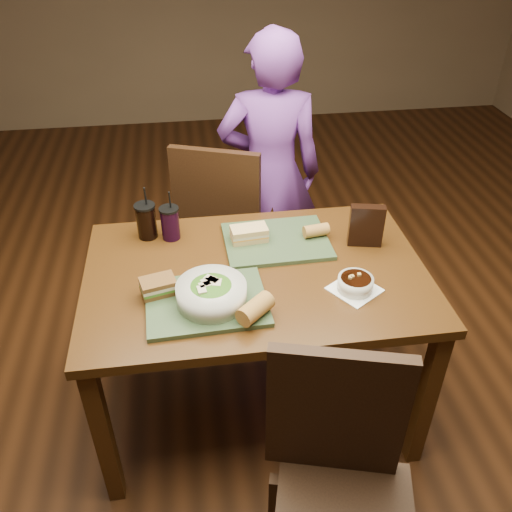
{
  "coord_description": "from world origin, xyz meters",
  "views": [
    {
      "loc": [
        -0.23,
        -1.63,
        1.99
      ],
      "look_at": [
        0.0,
        0.0,
        0.82
      ],
      "focal_mm": 38.0,
      "sensor_mm": 36.0,
      "label": 1
    }
  ],
  "objects_px": {
    "sandwich_near": "(158,286)",
    "cup_cola": "(146,221)",
    "tray_far": "(276,241)",
    "soup_bowl": "(355,284)",
    "sandwich_far": "(249,234)",
    "chip_bag": "(366,226)",
    "diner": "(270,174)",
    "salad_bowl": "(211,292)",
    "baguette_far": "(316,230)",
    "baguette_near": "(255,309)",
    "dining_table": "(256,289)",
    "chair_far": "(216,221)",
    "cup_berry": "(170,223)",
    "tray_near": "(207,302)",
    "chair_near": "(340,478)"
  },
  "relations": [
    {
      "from": "chair_far",
      "to": "diner",
      "type": "bearing_deg",
      "value": 23.61
    },
    {
      "from": "tray_far",
      "to": "sandwich_far",
      "type": "bearing_deg",
      "value": 173.31
    },
    {
      "from": "baguette_far",
      "to": "chip_bag",
      "type": "distance_m",
      "value": 0.2
    },
    {
      "from": "chip_bag",
      "to": "chair_near",
      "type": "bearing_deg",
      "value": -97.75
    },
    {
      "from": "sandwich_far",
      "to": "cup_berry",
      "type": "distance_m",
      "value": 0.33
    },
    {
      "from": "sandwich_far",
      "to": "cup_berry",
      "type": "height_order",
      "value": "cup_berry"
    },
    {
      "from": "chair_near",
      "to": "cup_cola",
      "type": "relative_size",
      "value": 4.06
    },
    {
      "from": "sandwich_near",
      "to": "cup_cola",
      "type": "distance_m",
      "value": 0.41
    },
    {
      "from": "sandwich_far",
      "to": "baguette_far",
      "type": "relative_size",
      "value": 1.48
    },
    {
      "from": "tray_far",
      "to": "soup_bowl",
      "type": "distance_m",
      "value": 0.41
    },
    {
      "from": "diner",
      "to": "salad_bowl",
      "type": "height_order",
      "value": "diner"
    },
    {
      "from": "sandwich_near",
      "to": "cup_cola",
      "type": "xyz_separation_m",
      "value": [
        -0.05,
        0.4,
        0.03
      ]
    },
    {
      "from": "tray_near",
      "to": "tray_far",
      "type": "bearing_deg",
      "value": 48.24
    },
    {
      "from": "salad_bowl",
      "to": "cup_berry",
      "type": "relative_size",
      "value": 1.12
    },
    {
      "from": "diner",
      "to": "cup_cola",
      "type": "relative_size",
      "value": 6.24
    },
    {
      "from": "soup_bowl",
      "to": "cup_berry",
      "type": "relative_size",
      "value": 0.99
    },
    {
      "from": "baguette_near",
      "to": "cup_cola",
      "type": "relative_size",
      "value": 0.57
    },
    {
      "from": "dining_table",
      "to": "chair_near",
      "type": "xyz_separation_m",
      "value": [
        0.14,
        -0.75,
        -0.13
      ]
    },
    {
      "from": "sandwich_near",
      "to": "tray_near",
      "type": "bearing_deg",
      "value": -22.24
    },
    {
      "from": "cup_cola",
      "to": "chip_bag",
      "type": "bearing_deg",
      "value": -11.81
    },
    {
      "from": "chair_far",
      "to": "sandwich_far",
      "type": "distance_m",
      "value": 0.59
    },
    {
      "from": "cup_cola",
      "to": "cup_berry",
      "type": "relative_size",
      "value": 1.07
    },
    {
      "from": "tray_near",
      "to": "cup_berry",
      "type": "distance_m",
      "value": 0.47
    },
    {
      "from": "baguette_far",
      "to": "tray_near",
      "type": "bearing_deg",
      "value": -143.58
    },
    {
      "from": "tray_far",
      "to": "sandwich_far",
      "type": "distance_m",
      "value": 0.12
    },
    {
      "from": "cup_cola",
      "to": "chip_bag",
      "type": "height_order",
      "value": "cup_cola"
    },
    {
      "from": "sandwich_far",
      "to": "chip_bag",
      "type": "xyz_separation_m",
      "value": [
        0.46,
        -0.07,
        0.04
      ]
    },
    {
      "from": "baguette_near",
      "to": "chip_bag",
      "type": "bearing_deg",
      "value": 38.05
    },
    {
      "from": "baguette_near",
      "to": "tray_far",
      "type": "bearing_deg",
      "value": 71.56
    },
    {
      "from": "tray_far",
      "to": "soup_bowl",
      "type": "height_order",
      "value": "soup_bowl"
    },
    {
      "from": "salad_bowl",
      "to": "chair_near",
      "type": "bearing_deg",
      "value": -60.49
    },
    {
      "from": "salad_bowl",
      "to": "sandwich_far",
      "type": "bearing_deg",
      "value": 63.98
    },
    {
      "from": "soup_bowl",
      "to": "salad_bowl",
      "type": "bearing_deg",
      "value": -178.53
    },
    {
      "from": "diner",
      "to": "chair_far",
      "type": "bearing_deg",
      "value": 30.17
    },
    {
      "from": "dining_table",
      "to": "cup_berry",
      "type": "bearing_deg",
      "value": 138.51
    },
    {
      "from": "dining_table",
      "to": "chip_bag",
      "type": "relative_size",
      "value": 7.33
    },
    {
      "from": "chair_near",
      "to": "baguette_near",
      "type": "relative_size",
      "value": 7.12
    },
    {
      "from": "chair_far",
      "to": "sandwich_near",
      "type": "xyz_separation_m",
      "value": [
        -0.26,
        -0.81,
        0.25
      ]
    },
    {
      "from": "chair_far",
      "to": "soup_bowl",
      "type": "bearing_deg",
      "value": -63.0
    },
    {
      "from": "sandwich_near",
      "to": "baguette_near",
      "type": "bearing_deg",
      "value": -28.27
    },
    {
      "from": "chair_far",
      "to": "soup_bowl",
      "type": "height_order",
      "value": "chair_far"
    },
    {
      "from": "baguette_far",
      "to": "cup_berry",
      "type": "xyz_separation_m",
      "value": [
        -0.59,
        0.1,
        0.03
      ]
    },
    {
      "from": "diner",
      "to": "baguette_near",
      "type": "bearing_deg",
      "value": 84.74
    },
    {
      "from": "sandwich_far",
      "to": "chip_bag",
      "type": "distance_m",
      "value": 0.47
    },
    {
      "from": "sandwich_near",
      "to": "diner",
      "type": "bearing_deg",
      "value": 59.4
    },
    {
      "from": "salad_bowl",
      "to": "soup_bowl",
      "type": "distance_m",
      "value": 0.52
    },
    {
      "from": "baguette_near",
      "to": "sandwich_far",
      "type": "bearing_deg",
      "value": 85.1
    },
    {
      "from": "soup_bowl",
      "to": "cup_berry",
      "type": "bearing_deg",
      "value": 145.95
    },
    {
      "from": "dining_table",
      "to": "chip_bag",
      "type": "height_order",
      "value": "chip_bag"
    },
    {
      "from": "tray_near",
      "to": "salad_bowl",
      "type": "relative_size",
      "value": 1.72
    }
  ]
}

